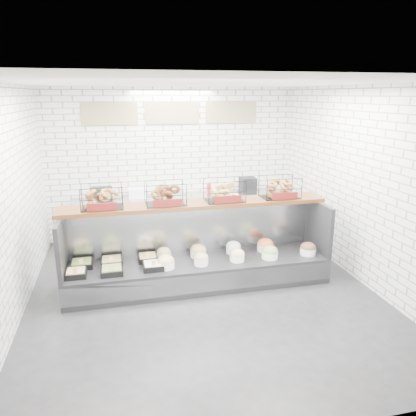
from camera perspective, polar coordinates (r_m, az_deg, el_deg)
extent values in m
plane|color=black|center=(6.18, -0.70, -11.80)|extent=(5.50, 5.50, 0.00)
cube|color=white|center=(8.30, -4.89, 6.25)|extent=(5.00, 0.02, 3.00)
cube|color=white|center=(5.68, -26.21, 0.24)|extent=(0.02, 5.50, 3.00)
cube|color=white|center=(6.64, 20.84, 2.89)|extent=(0.02, 5.50, 3.00)
cube|color=white|center=(5.49, -0.81, 17.21)|extent=(5.00, 5.50, 0.02)
cube|color=tan|center=(8.08, -13.69, 12.75)|extent=(1.05, 0.03, 0.42)
cube|color=tan|center=(8.17, -5.03, 13.15)|extent=(1.05, 0.03, 0.42)
cube|color=tan|center=(8.43, 3.29, 13.26)|extent=(1.05, 0.03, 0.42)
cube|color=black|center=(6.36, -1.30, -8.99)|extent=(4.00, 0.90, 0.40)
cube|color=#93969B|center=(5.97, -0.42, -10.51)|extent=(4.00, 0.03, 0.28)
cube|color=#93969B|center=(6.51, -2.09, -2.71)|extent=(4.00, 0.08, 0.80)
cube|color=black|center=(6.07, -19.93, -5.08)|extent=(0.06, 0.90, 0.80)
cube|color=black|center=(6.79, 15.16, -2.47)|extent=(0.06, 0.90, 0.80)
cube|color=black|center=(6.02, -18.05, -8.78)|extent=(0.28, 0.28, 0.08)
cube|color=#D5B583|center=(6.01, -18.08, -8.47)|extent=(0.24, 0.24, 0.04)
cube|color=#F5C755|center=(5.90, -18.20, -8.37)|extent=(0.06, 0.01, 0.08)
cube|color=black|center=(6.31, -17.32, -7.55)|extent=(0.32, 0.32, 0.08)
cube|color=olive|center=(6.30, -17.35, -7.26)|extent=(0.27, 0.27, 0.04)
cube|color=#F5C755|center=(6.18, -17.45, -7.18)|extent=(0.06, 0.01, 0.08)
cube|color=black|center=(5.98, -13.37, -8.59)|extent=(0.31, 0.31, 0.08)
cube|color=olive|center=(5.96, -13.39, -8.28)|extent=(0.26, 0.26, 0.04)
cube|color=#F5C755|center=(5.84, -13.42, -8.22)|extent=(0.06, 0.01, 0.08)
cube|color=black|center=(6.29, -13.38, -7.35)|extent=(0.32, 0.32, 0.08)
cube|color=tan|center=(6.27, -13.40, -7.06)|extent=(0.27, 0.27, 0.04)
cube|color=#F5C755|center=(6.15, -13.43, -6.98)|extent=(0.06, 0.01, 0.08)
cube|color=black|center=(6.02, -7.71, -8.12)|extent=(0.30, 0.30, 0.08)
cube|color=white|center=(6.00, -7.73, -7.81)|extent=(0.25, 0.25, 0.04)
cube|color=#F5C755|center=(5.89, -7.64, -7.72)|extent=(0.06, 0.01, 0.08)
cube|color=black|center=(6.31, -8.48, -6.99)|extent=(0.28, 0.28, 0.08)
cube|color=#EDC579|center=(6.29, -8.49, -6.70)|extent=(0.24, 0.24, 0.04)
cube|color=#F5C755|center=(6.18, -8.43, -6.57)|extent=(0.06, 0.01, 0.08)
cylinder|color=white|center=(6.01, -5.95, -7.91)|extent=(0.25, 0.25, 0.11)
ellipsoid|color=tan|center=(5.99, -5.97, -7.39)|extent=(0.25, 0.25, 0.17)
cylinder|color=white|center=(6.34, -6.20, -6.66)|extent=(0.22, 0.22, 0.11)
ellipsoid|color=#CCBC68|center=(6.31, -6.22, -6.15)|extent=(0.21, 0.21, 0.15)
cylinder|color=white|center=(6.10, -0.97, -7.49)|extent=(0.22, 0.22, 0.11)
ellipsoid|color=tan|center=(6.07, -0.97, -6.97)|extent=(0.21, 0.21, 0.15)
cylinder|color=white|center=(6.39, -1.38, -6.37)|extent=(0.25, 0.25, 0.11)
ellipsoid|color=tan|center=(6.37, -1.38, -5.87)|extent=(0.25, 0.25, 0.17)
cylinder|color=white|center=(6.25, 4.11, -6.94)|extent=(0.23, 0.23, 0.11)
ellipsoid|color=#D3B982|center=(6.22, 4.12, -6.43)|extent=(0.22, 0.22, 0.16)
cylinder|color=white|center=(6.54, 3.59, -5.86)|extent=(0.24, 0.24, 0.11)
ellipsoid|color=silver|center=(6.52, 3.60, -5.37)|extent=(0.23, 0.23, 0.16)
cylinder|color=white|center=(6.40, 8.68, -6.52)|extent=(0.25, 0.25, 0.11)
ellipsoid|color=#7C954C|center=(6.38, 8.70, -6.03)|extent=(0.25, 0.25, 0.17)
cylinder|color=white|center=(6.69, 8.06, -5.50)|extent=(0.27, 0.27, 0.11)
ellipsoid|color=orange|center=(6.66, 8.08, -5.02)|extent=(0.26, 0.26, 0.18)
cylinder|color=white|center=(6.66, 13.87, -5.90)|extent=(0.25, 0.25, 0.11)
ellipsoid|color=brown|center=(6.64, 13.91, -5.42)|extent=(0.25, 0.25, 0.17)
cube|color=#3E1F0D|center=(6.21, -1.78, 0.52)|extent=(4.10, 0.50, 0.06)
cube|color=black|center=(6.05, -14.72, 1.55)|extent=(0.60, 0.38, 0.34)
cube|color=#54100F|center=(5.88, -14.69, 0.13)|extent=(0.42, 0.02, 0.11)
cube|color=black|center=(6.09, -6.05, 2.07)|extent=(0.60, 0.38, 0.34)
cube|color=#54100F|center=(5.92, -5.77, 0.69)|extent=(0.42, 0.02, 0.11)
cube|color=black|center=(6.27, 2.33, 2.54)|extent=(0.60, 0.38, 0.34)
cube|color=#54100F|center=(6.10, 2.83, 1.20)|extent=(0.42, 0.02, 0.11)
cube|color=black|center=(6.57, 10.10, 2.92)|extent=(0.60, 0.38, 0.34)
cube|color=#54100F|center=(6.41, 10.76, 1.65)|extent=(0.42, 0.02, 0.11)
cube|color=#93969B|center=(8.23, -4.40, -1.33)|extent=(4.00, 0.60, 0.90)
cube|color=black|center=(8.01, -14.74, 1.93)|extent=(0.40, 0.30, 0.24)
cube|color=silver|center=(8.07, -9.88, 2.10)|extent=(0.35, 0.28, 0.18)
cylinder|color=#BB302E|center=(8.20, 0.12, 2.69)|extent=(0.09, 0.09, 0.22)
cube|color=black|center=(8.45, 5.64, 3.29)|extent=(0.30, 0.30, 0.30)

